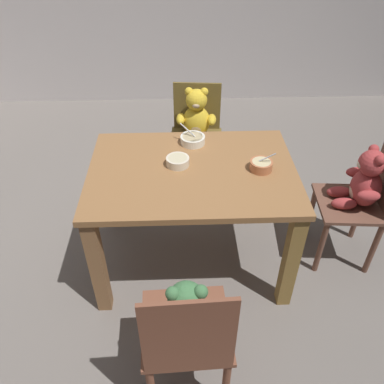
{
  "coord_description": "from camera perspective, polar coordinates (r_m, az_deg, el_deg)",
  "views": [
    {
      "loc": [
        -0.07,
        -1.83,
        2.02
      ],
      "look_at": [
        0.0,
        0.05,
        0.53
      ],
      "focal_mm": 36.56,
      "sensor_mm": 36.0,
      "label": 1
    }
  ],
  "objects": [
    {
      "name": "teddy_chair_far_center",
      "position": [
        3.07,
        0.62,
        9.99
      ],
      "size": [
        0.43,
        0.41,
        0.85
      ],
      "rotation": [
        0.0,
        0.0,
        -1.66
      ],
      "color": "brown",
      "rests_on": "ground_plane"
    },
    {
      "name": "porridge_bowl_white_far_center",
      "position": [
        2.47,
        0.1,
        7.66
      ],
      "size": [
        0.16,
        0.15,
        0.12
      ],
      "color": "silver",
      "rests_on": "dining_table"
    },
    {
      "name": "porridge_bowl_terracotta_near_right",
      "position": [
        2.26,
        10.05,
        3.87
      ],
      "size": [
        0.14,
        0.13,
        0.12
      ],
      "color": "#BA6C45",
      "rests_on": "dining_table"
    },
    {
      "name": "porridge_bowl_cream_center",
      "position": [
        2.26,
        -2.1,
        4.52
      ],
      "size": [
        0.13,
        0.13,
        0.05
      ],
      "color": "beige",
      "rests_on": "dining_table"
    },
    {
      "name": "ground_plane",
      "position": [
        2.75,
        0.04,
        -9.72
      ],
      "size": [
        5.2,
        5.2,
        0.04
      ],
      "color": "slate"
    },
    {
      "name": "teddy_chair_near_front",
      "position": [
        1.76,
        -0.8,
        -18.71
      ],
      "size": [
        0.42,
        0.43,
        0.89
      ],
      "rotation": [
        0.0,
        0.0,
        1.61
      ],
      "color": "brown",
      "rests_on": "ground_plane"
    },
    {
      "name": "teddy_chair_near_right",
      "position": [
        2.6,
        23.69,
        0.54
      ],
      "size": [
        0.42,
        0.42,
        0.95
      ],
      "rotation": [
        0.0,
        0.0,
        3.07
      ],
      "color": "brown",
      "rests_on": "ground_plane"
    },
    {
      "name": "dining_table",
      "position": [
        2.32,
        0.05,
        0.59
      ],
      "size": [
        1.19,
        0.85,
        0.74
      ],
      "color": "olive",
      "rests_on": "ground_plane"
    }
  ]
}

